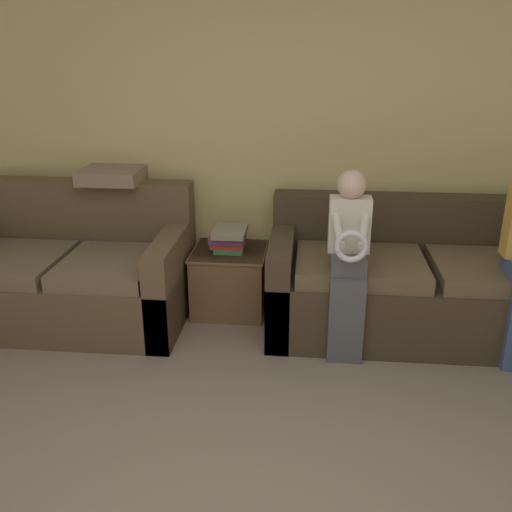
% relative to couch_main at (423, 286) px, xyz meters
% --- Properties ---
extents(wall_back, '(7.71, 0.06, 2.55)m').
position_rel_couch_main_xyz_m(wall_back, '(-1.07, 0.49, 0.95)').
color(wall_back, '#DBCC7F').
rests_on(wall_back, ground_plane).
extents(couch_main, '(2.15, 0.92, 0.89)m').
position_rel_couch_main_xyz_m(couch_main, '(0.00, 0.00, 0.00)').
color(couch_main, '#473828').
rests_on(couch_main, ground_plane).
extents(couch_side, '(1.67, 0.98, 0.96)m').
position_rel_couch_main_xyz_m(couch_side, '(-2.53, -0.04, -0.00)').
color(couch_side, brown).
rests_on(couch_side, ground_plane).
extents(child_left_seated, '(0.26, 0.38, 1.20)m').
position_rel_couch_main_xyz_m(child_left_seated, '(-0.56, -0.38, 0.35)').
color(child_left_seated, '#56565B').
rests_on(child_left_seated, ground_plane).
extents(side_shelf, '(0.55, 0.54, 0.48)m').
position_rel_couch_main_xyz_m(side_shelf, '(-1.39, 0.17, -0.08)').
color(side_shelf, brown).
rests_on(side_shelf, ground_plane).
extents(book_stack, '(0.26, 0.31, 0.17)m').
position_rel_couch_main_xyz_m(book_stack, '(-1.39, 0.17, 0.25)').
color(book_stack, '#3D8451').
rests_on(book_stack, side_shelf).
extents(throw_pillow, '(0.44, 0.44, 0.10)m').
position_rel_couch_main_xyz_m(throw_pillow, '(-2.28, 0.29, 0.68)').
color(throw_pillow, gray).
rests_on(throw_pillow, couch_side).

